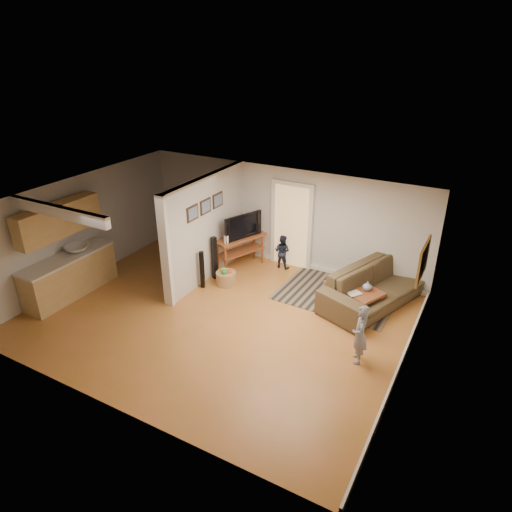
# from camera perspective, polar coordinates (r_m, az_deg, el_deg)

# --- Properties ---
(ground) EXTENTS (7.50, 7.50, 0.00)m
(ground) POSITION_cam_1_polar(r_m,az_deg,el_deg) (9.70, -4.71, -7.53)
(ground) COLOR olive
(ground) RESTS_ON ground
(room_shell) EXTENTS (7.54, 6.02, 2.52)m
(room_shell) POSITION_cam_1_polar(r_m,az_deg,el_deg) (9.88, -8.85, 2.47)
(room_shell) COLOR beige
(room_shell) RESTS_ON ground
(area_rug) EXTENTS (2.63, 1.96, 0.01)m
(area_rug) POSITION_cam_1_polar(r_m,az_deg,el_deg) (10.59, 10.10, -4.76)
(area_rug) COLOR black
(area_rug) RESTS_ON ground
(sofa) EXTENTS (2.03, 3.07, 0.83)m
(sofa) POSITION_cam_1_polar(r_m,az_deg,el_deg) (10.53, 14.70, -5.46)
(sofa) COLOR #494124
(sofa) RESTS_ON ground
(coffee_table) EXTENTS (1.37, 1.13, 0.70)m
(coffee_table) POSITION_cam_1_polar(r_m,az_deg,el_deg) (10.06, 12.22, -4.35)
(coffee_table) COLOR maroon
(coffee_table) RESTS_ON ground
(tv_console) EXTENTS (0.98, 1.43, 1.15)m
(tv_console) POSITION_cam_1_polar(r_m,az_deg,el_deg) (11.32, -1.96, 2.06)
(tv_console) COLOR maroon
(tv_console) RESTS_ON ground
(speaker_left) EXTENTS (0.12, 0.12, 0.92)m
(speaker_left) POSITION_cam_1_polar(r_m,az_deg,el_deg) (10.59, -6.76, -1.71)
(speaker_left) COLOR black
(speaker_left) RESTS_ON ground
(speaker_right) EXTENTS (0.14, 0.14, 1.08)m
(speaker_right) POSITION_cam_1_polar(r_m,az_deg,el_deg) (10.94, -5.21, -0.23)
(speaker_right) COLOR black
(speaker_right) RESTS_ON ground
(toy_basket) EXTENTS (0.48, 0.48, 0.42)m
(toy_basket) POSITION_cam_1_polar(r_m,az_deg,el_deg) (10.80, -3.76, -2.69)
(toy_basket) COLOR olive
(toy_basket) RESTS_ON ground
(child) EXTENTS (0.40, 0.49, 1.15)m
(child) POSITION_cam_1_polar(r_m,az_deg,el_deg) (8.69, 12.50, -12.66)
(child) COLOR gray
(child) RESTS_ON ground
(toddler) EXTENTS (0.43, 0.33, 0.88)m
(toddler) POSITION_cam_1_polar(r_m,az_deg,el_deg) (11.67, 3.23, -1.38)
(toddler) COLOR #1B2239
(toddler) RESTS_ON ground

